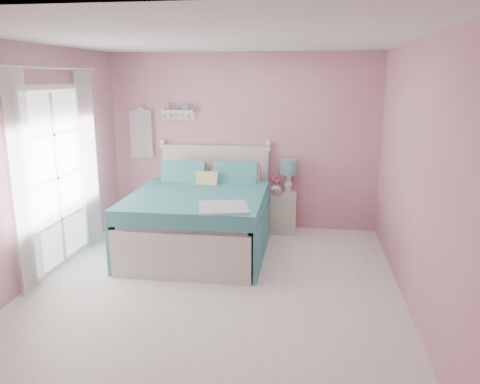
% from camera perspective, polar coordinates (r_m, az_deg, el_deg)
% --- Properties ---
extents(floor, '(4.50, 4.50, 0.00)m').
position_cam_1_polar(floor, '(5.23, -3.15, -11.52)').
color(floor, white).
rests_on(floor, ground).
extents(room_shell, '(4.50, 4.50, 4.50)m').
position_cam_1_polar(room_shell, '(4.78, -3.40, 5.94)').
color(room_shell, '#C87E8D').
rests_on(room_shell, floor).
extents(bed, '(1.70, 2.16, 1.25)m').
position_cam_1_polar(bed, '(6.24, -4.80, -3.24)').
color(bed, silver).
rests_on(bed, floor).
extents(nightstand, '(0.41, 0.41, 0.59)m').
position_cam_1_polar(nightstand, '(6.94, 5.13, -2.48)').
color(nightstand, beige).
rests_on(nightstand, floor).
extents(table_lamp, '(0.25, 0.25, 0.49)m').
position_cam_1_polar(table_lamp, '(6.85, 5.94, 2.78)').
color(table_lamp, white).
rests_on(table_lamp, nightstand).
extents(vase, '(0.19, 0.19, 0.16)m').
position_cam_1_polar(vase, '(6.85, 4.38, 0.56)').
color(vase, white).
rests_on(vase, nightstand).
extents(teacup, '(0.11, 0.11, 0.09)m').
position_cam_1_polar(teacup, '(6.71, 4.62, -0.05)').
color(teacup, '#BF8086').
rests_on(teacup, nightstand).
extents(roses, '(0.14, 0.11, 0.12)m').
position_cam_1_polar(roses, '(6.82, 4.38, 1.53)').
color(roses, '#C9445C').
rests_on(roses, vase).
extents(wall_shelf, '(0.50, 0.15, 0.25)m').
position_cam_1_polar(wall_shelf, '(7.11, -7.55, 9.62)').
color(wall_shelf, silver).
rests_on(wall_shelf, room_shell).
extents(hanging_dress, '(0.34, 0.03, 0.72)m').
position_cam_1_polar(hanging_dress, '(7.31, -11.94, 6.92)').
color(hanging_dress, white).
rests_on(hanging_dress, room_shell).
extents(french_door, '(0.04, 1.32, 2.16)m').
position_cam_1_polar(french_door, '(5.94, -21.48, 1.55)').
color(french_door, silver).
rests_on(french_door, floor).
extents(curtain_near, '(0.04, 0.40, 2.32)m').
position_cam_1_polar(curtain_near, '(5.27, -25.04, 0.94)').
color(curtain_near, white).
rests_on(curtain_near, floor).
extents(curtain_far, '(0.04, 0.40, 2.32)m').
position_cam_1_polar(curtain_far, '(6.54, -18.00, 3.82)').
color(curtain_far, white).
rests_on(curtain_far, floor).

